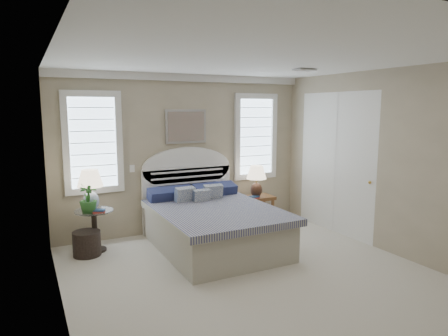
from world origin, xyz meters
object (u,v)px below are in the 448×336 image
Objects in this scene: bed at (211,222)px; lamp_right at (256,178)px; floor_pot at (87,243)px; lamp_left at (90,185)px; side_table_left at (95,226)px; nightstand_right at (259,204)px.

bed reaches higher than lamp_right.
floor_pot is 0.65× the size of lamp_left.
lamp_right is at bearing 1.03° from side_table_left.
bed is at bearing -19.74° from side_table_left.
lamp_left is 1.05× the size of lamp_right.
bed is at bearing -14.18° from floor_pot.
nightstand_right is 0.91× the size of lamp_right.
nightstand_right is at bearing 27.20° from lamp_right.
bed is at bearing -20.31° from lamp_left.
lamp_right reaches higher than floor_pot.
bed is 3.70× the size of lamp_left.
side_table_left is 1.19× the size of nightstand_right.
lamp_right is (1.21, 0.64, 0.50)m from bed.
side_table_left is at bearing 160.26° from bed.
floor_pot is (-3.09, -0.24, -0.21)m from nightstand_right.
bed is 1.47m from nightstand_right.
lamp_left is 2.88m from lamp_right.
bed is at bearing -151.90° from lamp_right.
side_table_left reaches higher than nightstand_right.
floor_pot is at bearing -134.92° from side_table_left.
side_table_left is 2.95m from nightstand_right.
floor_pot is (-0.14, -0.14, -0.21)m from side_table_left.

